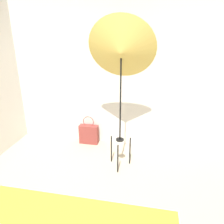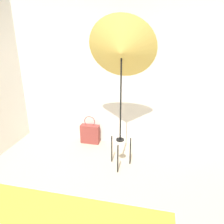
% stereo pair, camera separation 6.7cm
% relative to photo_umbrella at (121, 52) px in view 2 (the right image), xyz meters
% --- Properties ---
extents(wall_back, '(8.00, 0.05, 2.60)m').
position_rel_photo_umbrella_xyz_m(wall_back, '(-0.29, 0.76, -0.45)').
color(wall_back, silver).
rests_on(wall_back, ground_plane).
extents(photo_umbrella, '(0.91, 0.52, 2.21)m').
position_rel_photo_umbrella_xyz_m(photo_umbrella, '(0.00, 0.00, 0.00)').
color(photo_umbrella, black).
rests_on(photo_umbrella, ground_plane).
extents(tote_bag, '(0.35, 0.13, 0.54)m').
position_rel_photo_umbrella_xyz_m(tote_bag, '(-0.68, 0.61, -1.56)').
color(tote_bag, brown).
rests_on(tote_bag, ground_plane).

